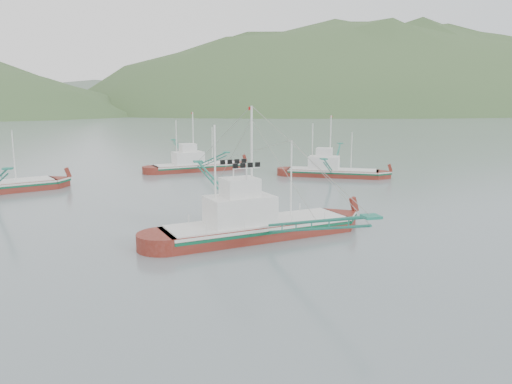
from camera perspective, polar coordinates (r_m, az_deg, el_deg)
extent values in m
plane|color=slate|center=(39.08, 2.24, -6.16)|extent=(1200.00, 1200.00, 0.00)
cube|color=maroon|center=(41.47, 0.17, -4.87)|extent=(16.32, 7.29, 2.11)
cube|color=silver|center=(41.25, 0.18, -3.67)|extent=(16.03, 7.31, 0.23)
cube|color=#0B5334|center=(41.31, 0.18, -4.03)|extent=(16.03, 7.33, 0.23)
cube|color=silver|center=(41.20, 0.18, -3.39)|extent=(15.50, 6.93, 0.13)
cube|color=silver|center=(40.28, -1.84, -2.09)|extent=(5.83, 4.36, 2.32)
cube|color=silver|center=(39.92, -1.85, 0.56)|extent=(3.15, 2.82, 1.47)
cylinder|color=white|center=(40.11, -0.50, 3.05)|extent=(0.17, 0.17, 9.48)
cylinder|color=white|center=(38.95, -4.69, 1.74)|extent=(0.15, 0.15, 8.06)
cylinder|color=white|center=(42.03, 4.04, 1.40)|extent=(0.13, 0.13, 6.63)
cylinder|color=white|center=(68.95, -25.94, 3.74)|extent=(0.12, 0.12, 6.36)
cube|color=maroon|center=(81.02, -6.80, 2.55)|extent=(14.28, 6.35, 1.84)
cube|color=silver|center=(80.92, -6.82, 3.10)|extent=(14.02, 6.36, 0.20)
cube|color=#0B5334|center=(80.95, -6.81, 2.94)|extent=(14.02, 6.38, 0.20)
cube|color=silver|center=(80.90, -6.82, 3.23)|extent=(13.56, 6.03, 0.11)
cube|color=silver|center=(80.34, -7.77, 3.86)|extent=(5.10, 3.80, 2.03)
cube|color=silver|center=(80.17, -7.79, 5.03)|extent=(2.75, 2.46, 1.29)
cylinder|color=white|center=(80.35, -7.19, 6.11)|extent=(0.15, 0.15, 8.29)
cylinder|color=white|center=(79.54, -9.08, 5.57)|extent=(0.13, 0.13, 7.05)
cylinder|color=white|center=(81.54, -5.02, 5.34)|extent=(0.11, 0.11, 5.80)
cube|color=maroon|center=(75.17, 8.74, 1.89)|extent=(13.33, 9.52, 1.77)
cube|color=silver|center=(75.06, 8.76, 2.46)|extent=(13.14, 9.45, 0.19)
cube|color=#0B5334|center=(75.09, 8.75, 2.29)|extent=(13.15, 9.47, 0.19)
cube|color=silver|center=(75.04, 8.76, 2.59)|extent=(12.67, 9.04, 0.11)
cube|color=silver|center=(75.06, 7.77, 3.34)|extent=(5.24, 4.62, 1.95)
cube|color=silver|center=(74.88, 7.80, 4.55)|extent=(2.96, 2.82, 1.24)
cylinder|color=white|center=(74.66, 8.51, 5.60)|extent=(0.14, 0.14, 7.97)
cylinder|color=white|center=(75.02, 6.47, 5.22)|extent=(0.12, 0.12, 6.77)
cylinder|color=white|center=(74.52, 10.86, 4.60)|extent=(0.11, 0.11, 5.58)
ellipsoid|color=#3C592E|center=(529.24, 13.81, 8.89)|extent=(684.00, 432.00, 306.00)
ellipsoid|color=slate|center=(597.34, -10.88, 9.14)|extent=(960.00, 400.00, 240.00)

